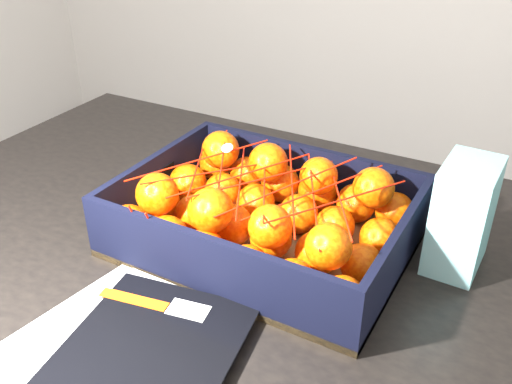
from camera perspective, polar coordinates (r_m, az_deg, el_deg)
The scene contains 6 objects.
table at distance 1.04m, azimuth -3.51°, elevation -7.64°, with size 1.21×0.82×0.75m.
magazine_stack at distance 0.75m, azimuth -13.36°, elevation -15.56°, with size 0.32×0.39×0.02m.
produce_crate at distance 0.91m, azimuth 0.93°, elevation -3.51°, with size 0.44×0.33×0.11m.
clementine_heap at distance 0.90m, azimuth 0.76°, elevation -1.94°, with size 0.42×0.31×0.12m.
mesh_net at distance 0.86m, azimuth 0.23°, elevation 0.83°, with size 0.37×0.29×0.10m.
retail_carton at distance 0.89m, azimuth 19.96°, elevation -2.30°, with size 0.08×0.11×0.17m, color white.
Camera 1 is at (0.79, -0.59, 1.28)m, focal length 39.94 mm.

